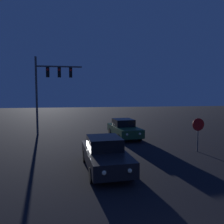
% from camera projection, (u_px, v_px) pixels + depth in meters
% --- Properties ---
extents(car_near, '(2.05, 4.84, 1.54)m').
position_uv_depth(car_near, '(105.00, 154.00, 10.54)').
color(car_near, black).
rests_on(car_near, ground_plane).
extents(car_far, '(2.14, 4.86, 1.54)m').
position_uv_depth(car_far, '(124.00, 129.00, 18.29)').
color(car_far, '#1E4728').
rests_on(car_far, ground_plane).
extents(traffic_signal_mast, '(4.10, 0.30, 6.94)m').
position_uv_depth(traffic_signal_mast, '(49.00, 82.00, 19.47)').
color(traffic_signal_mast, '#4C4C51').
rests_on(traffic_signal_mast, ground_plane).
extents(stop_sign, '(0.80, 0.07, 2.13)m').
position_uv_depth(stop_sign, '(198.00, 128.00, 13.70)').
color(stop_sign, '#4C4C51').
rests_on(stop_sign, ground_plane).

